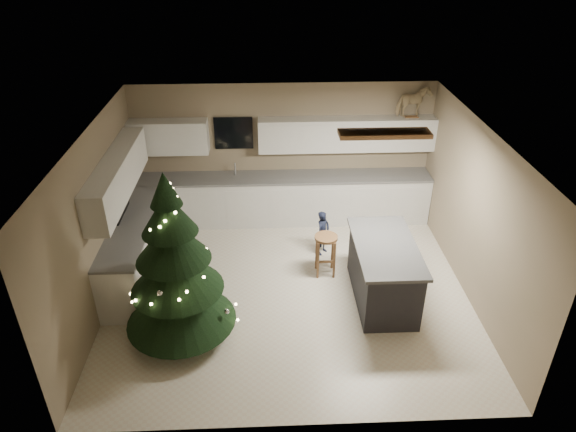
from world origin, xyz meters
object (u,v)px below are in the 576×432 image
object	(u,v)px
bar_stool	(326,246)
toddler	(323,233)
christmas_tree	(176,273)
rocking_horse	(413,102)
island	(383,272)

from	to	relation	value
bar_stool	toddler	xyz separation A→B (m)	(0.02, 0.60, -0.13)
christmas_tree	rocking_horse	xyz separation A→B (m)	(3.83, 3.20, 1.26)
island	christmas_tree	bearing A→B (deg)	-167.49
christmas_tree	island	bearing A→B (deg)	12.51
toddler	rocking_horse	distance (m)	2.82
rocking_horse	bar_stool	bearing A→B (deg)	114.94
bar_stool	toddler	bearing A→B (deg)	88.13
christmas_tree	toddler	size ratio (longest dim) A/B	3.08
bar_stool	rocking_horse	world-z (taller)	rocking_horse
island	bar_stool	distance (m)	1.04
christmas_tree	toddler	world-z (taller)	christmas_tree
toddler	rocking_horse	size ratio (longest dim) A/B	1.20
bar_stool	toddler	world-z (taller)	toddler
bar_stool	rocking_horse	xyz separation A→B (m)	(1.69, 1.88, 1.75)
christmas_tree	rocking_horse	distance (m)	5.15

